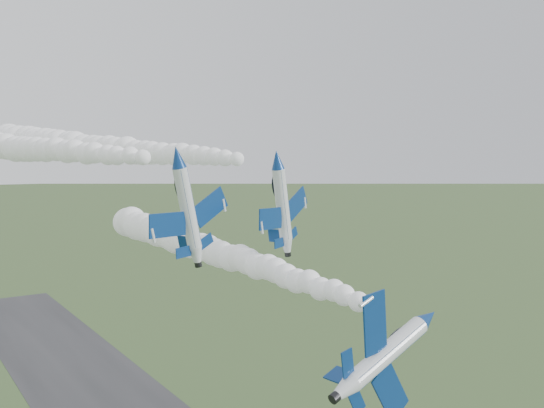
# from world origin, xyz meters

# --- Properties ---
(jet_lead) EXTENTS (4.51, 14.44, 11.30)m
(jet_lead) POSITION_xyz_m (7.85, -7.82, 30.30)
(jet_lead) COLOR silver
(smoke_trail_jet_lead) EXTENTS (12.56, 58.58, 4.79)m
(smoke_trail_jet_lead) POSITION_xyz_m (4.05, 25.20, 32.27)
(smoke_trail_jet_lead) COLOR white
(jet_pair_left) EXTENTS (11.33, 13.53, 4.06)m
(jet_pair_left) POSITION_xyz_m (-6.45, 14.38, 44.86)
(jet_pair_left) COLOR silver
(smoke_trail_jet_pair_left) EXTENTS (22.70, 60.97, 4.91)m
(smoke_trail_jet_pair_left) POSITION_xyz_m (-17.25, 47.42, 46.25)
(smoke_trail_jet_pair_left) COLOR white
(jet_pair_right) EXTENTS (10.92, 12.75, 3.87)m
(jet_pair_right) POSITION_xyz_m (6.75, 15.03, 44.54)
(jet_pair_right) COLOR silver
(smoke_trail_jet_pair_right) EXTENTS (27.30, 51.31, 5.21)m
(smoke_trail_jet_pair_right) POSITION_xyz_m (-5.07, 43.05, 46.11)
(smoke_trail_jet_pair_right) COLOR white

